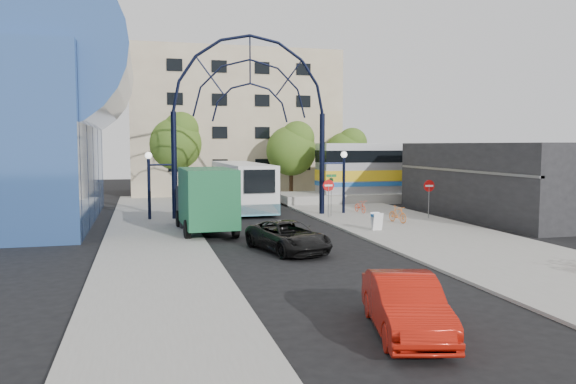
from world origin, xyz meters
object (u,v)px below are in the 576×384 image
object	(u,v)px
do_not_enter_sign	(429,190)
sandwich_board	(377,219)
city_bus	(241,185)
bike_near_a	(360,206)
red_sedan	(406,305)
bike_near_b	(398,214)
train_car	(454,167)
black_suv	(288,237)
tree_north_c	(348,151)
tree_north_a	(293,148)
green_truck	(205,200)
street_name_sign	(331,186)
tree_north_b	(176,141)
gateway_arch	(250,89)
stop_sign	(328,189)

from	to	relation	value
do_not_enter_sign	sandwich_board	world-z (taller)	do_not_enter_sign
city_bus	bike_near_a	distance (m)	9.35
city_bus	red_sedan	distance (m)	29.17
sandwich_board	red_sedan	bearing A→B (deg)	-111.13
bike_near_b	sandwich_board	bearing A→B (deg)	-146.74
train_car	black_suv	bearing A→B (deg)	-135.50
tree_north_c	city_bus	xyz separation A→B (m)	(-11.83, -8.62, -2.45)
city_bus	black_suv	size ratio (longest dim) A/B	2.54
tree_north_c	sandwich_board	bearing A→B (deg)	-106.55
tree_north_a	red_sedan	distance (m)	36.57
green_truck	black_suv	world-z (taller)	green_truck
street_name_sign	city_bus	bearing A→B (deg)	126.19
tree_north_b	red_sedan	distance (m)	40.16
gateway_arch	stop_sign	xyz separation A→B (m)	(4.80, -2.00, -6.56)
city_bus	train_car	bearing A→B (deg)	6.92
tree_north_b	green_truck	bearing A→B (deg)	-89.43
do_not_enter_sign	train_car	bearing A→B (deg)	53.13
gateway_arch	bike_near_a	distance (m)	11.19
street_name_sign	sandwich_board	xyz separation A→B (m)	(0.40, -6.62, -1.39)
stop_sign	gateway_arch	bearing A→B (deg)	157.37
city_bus	red_sedan	world-z (taller)	city_bus
tree_north_c	bike_near_b	xyz separation A→B (m)	(-4.02, -19.39, -3.65)
tree_north_a	tree_north_b	world-z (taller)	tree_north_b
black_suv	city_bus	bearing A→B (deg)	72.99
street_name_sign	tree_north_b	bearing A→B (deg)	117.65
city_bus	green_truck	xyz separation A→B (m)	(-3.96, -10.95, -0.02)
tree_north_a	tree_north_c	distance (m)	6.33
green_truck	street_name_sign	bearing A→B (deg)	23.54
tree_north_a	tree_north_b	size ratio (longest dim) A/B	0.88
street_name_sign	bike_near_a	size ratio (longest dim) A/B	1.71
gateway_arch	sandwich_board	xyz separation A→B (m)	(5.60, -8.02, -7.81)
tree_north_b	bike_near_b	size ratio (longest dim) A/B	4.72
stop_sign	black_suv	distance (m)	11.69
black_suv	bike_near_a	bearing A→B (deg)	41.25
stop_sign	black_suv	bearing A→B (deg)	-117.85
street_name_sign	sandwich_board	world-z (taller)	street_name_sign
sandwich_board	green_truck	xyz separation A→B (m)	(-9.26, 2.38, 1.06)
train_car	gateway_arch	bearing A→B (deg)	-158.20
gateway_arch	tree_north_c	distance (m)	18.95
gateway_arch	bike_near_b	bearing A→B (deg)	-34.02
bike_near_a	bike_near_b	bearing A→B (deg)	-91.23
black_suv	bike_near_b	distance (m)	11.06
tree_north_a	do_not_enter_sign	bearing A→B (deg)	-72.97
street_name_sign	train_car	xyz separation A→B (m)	(14.80, 9.40, 0.77)
bike_near_b	stop_sign	bearing A→B (deg)	121.17
tree_north_a	red_sedan	xyz separation A→B (m)	(-6.63, -35.76, -3.85)
gateway_arch	stop_sign	size ratio (longest dim) A/B	5.46
stop_sign	bike_near_b	xyz separation A→B (m)	(3.30, -3.47, -1.36)
gateway_arch	stop_sign	distance (m)	8.37
sandwich_board	city_bus	size ratio (longest dim) A/B	0.08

